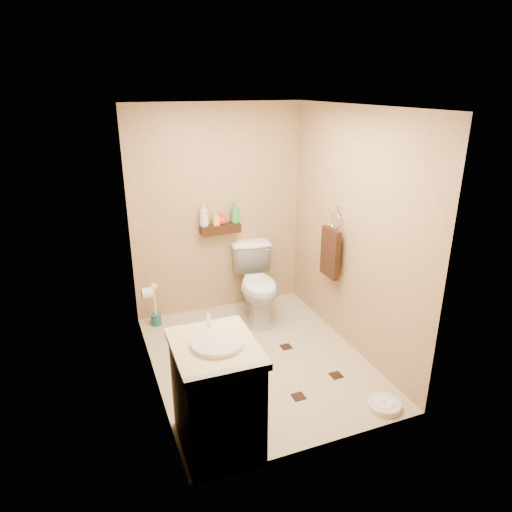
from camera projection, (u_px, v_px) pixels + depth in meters
name	position (u px, v px, depth m)	size (l,w,h in m)	color
ground	(258.00, 359.00, 4.55)	(2.50, 2.50, 0.00)	tan
wall_back	(218.00, 212.00, 5.21)	(2.00, 0.04, 2.40)	tan
wall_front	(327.00, 304.00, 3.03)	(2.00, 0.04, 2.40)	tan
wall_left	(146.00, 260.00, 3.78)	(0.04, 2.50, 2.40)	tan
wall_right	(353.00, 233.00, 4.46)	(0.04, 2.50, 2.40)	tan
ceiling	(258.00, 106.00, 3.70)	(2.00, 2.50, 0.02)	silver
wall_shelf	(220.00, 229.00, 5.21)	(0.46, 0.14, 0.10)	#321C0D
floor_accents	(263.00, 361.00, 4.50)	(1.32, 1.33, 0.01)	black
toilet	(258.00, 284.00, 5.24)	(0.47, 0.82, 0.83)	white
vanity	(217.00, 395.00, 3.32)	(0.60, 0.72, 1.00)	brown
bathroom_scale	(384.00, 405.00, 3.85)	(0.37, 0.37, 0.06)	silver
toilet_brush	(155.00, 310.00, 5.14)	(0.12, 0.12, 0.52)	#175C5D
towel_ring	(331.00, 251.00, 4.74)	(0.12, 0.30, 0.76)	silver
toilet_paper	(147.00, 293.00, 4.58)	(0.12, 0.11, 0.12)	silver
bottle_a	(204.00, 215.00, 5.08)	(0.10, 0.10, 0.27)	silver
bottle_b	(216.00, 218.00, 5.14)	(0.07, 0.07, 0.15)	yellow
bottle_c	(222.00, 219.00, 5.17)	(0.10, 0.10, 0.13)	red
bottle_d	(235.00, 212.00, 5.20)	(0.10, 0.10, 0.26)	green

